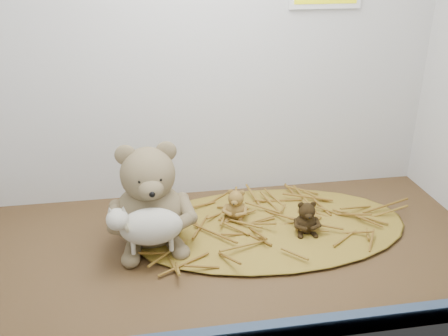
{
  "coord_description": "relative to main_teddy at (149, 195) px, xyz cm",
  "views": [
    {
      "loc": [
        -15.88,
        -93.24,
        62.5
      ],
      "look_at": [
        0.16,
        1.89,
        19.43
      ],
      "focal_mm": 40.0,
      "sensor_mm": 36.0,
      "label": 1
    }
  ],
  "objects": [
    {
      "name": "alcove_shell",
      "position": [
        15.94,
        2.71,
        32.88
      ],
      "size": [
        120.4,
        60.2,
        90.4
      ],
      "color": "#3C2B14",
      "rests_on": "ground"
    },
    {
      "name": "front_rail",
      "position": [
        15.94,
        -35.09,
        -10.32
      ],
      "size": [
        119.28,
        2.2,
        3.6
      ],
      "primitive_type": "cube",
      "color": "#364A67",
      "rests_on": "shelf_floor"
    },
    {
      "name": "straw_bed",
      "position": [
        28.19,
        1.26,
        -11.47
      ],
      "size": [
        67.05,
        38.93,
        1.3
      ],
      "primitive_type": "ellipsoid",
      "color": "olive",
      "rests_on": "shelf_floor"
    },
    {
      "name": "main_teddy",
      "position": [
        0.0,
        0.0,
        0.0
      ],
      "size": [
        21.13,
        22.12,
        24.25
      ],
      "primitive_type": null,
      "rotation": [
        0.0,
        0.0,
        0.08
      ],
      "color": "#7D6C4D",
      "rests_on": "shelf_floor"
    },
    {
      "name": "toy_lamb",
      "position": [
        0.0,
        -8.69,
        -2.94
      ],
      "size": [
        17.14,
        10.46,
        11.07
      ],
      "primitive_type": null,
      "color": "beige",
      "rests_on": "main_teddy"
    },
    {
      "name": "mini_teddy_tan",
      "position": [
        20.76,
        5.79,
        -6.91
      ],
      "size": [
        8.38,
        8.57,
        7.82
      ],
      "primitive_type": null,
      "rotation": [
        0.0,
        0.0,
        -0.39
      ],
      "color": "olive",
      "rests_on": "straw_bed"
    },
    {
      "name": "mini_teddy_brown",
      "position": [
        35.62,
        -3.27,
        -6.85
      ],
      "size": [
        6.88,
        7.21,
        7.94
      ],
      "primitive_type": null,
      "rotation": [
        0.0,
        0.0,
        -0.07
      ],
      "color": "black",
      "rests_on": "straw_bed"
    }
  ]
}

